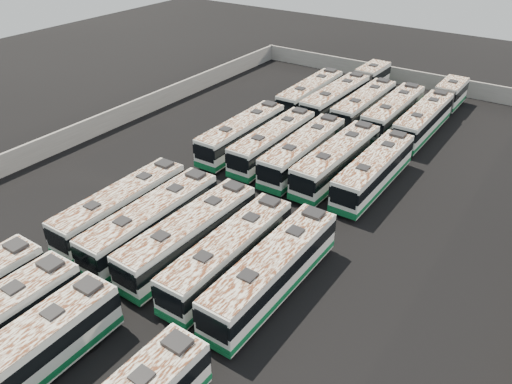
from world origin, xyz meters
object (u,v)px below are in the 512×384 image
bus_back_far_left (310,94)px  bus_midback_far_left (242,134)px  bus_midback_right (337,160)px  bus_midback_center (303,151)px  bus_front_center (14,365)px  bus_back_center (364,106)px  bus_midfront_left (152,221)px  bus_midfront_center (190,235)px  bus_back_far_right (433,111)px  bus_midback_far_right (374,171)px  bus_back_right (393,112)px  bus_midfront_far_right (273,271)px  bus_back_left (348,92)px  bus_midfront_far_left (122,206)px  bus_midfront_right (229,253)px  bus_midback_left (273,142)px

bus_back_far_left → bus_midback_far_left: bearing=-91.8°
bus_midback_right → bus_midback_center: bearing=-176.2°
bus_front_center → bus_back_center: size_ratio=1.01×
bus_midback_center → bus_midback_right: bearing=1.5°
bus_midfront_left → bus_midfront_center: size_ratio=1.00×
bus_midback_far_left → bus_back_far_right: size_ratio=0.64×
bus_midback_far_right → bus_back_right: 14.36m
bus_midfront_left → bus_midback_far_right: size_ratio=1.01×
bus_midfront_far_right → bus_back_center: size_ratio=1.02×
bus_back_far_left → bus_back_right: bus_back_right is taller
bus_back_left → bus_back_far_right: size_ratio=1.03×
bus_back_right → bus_back_far_left: bearing=-179.3°
bus_midfront_far_left → bus_back_left: bus_back_left is taller
bus_midfront_right → bus_midback_right: bearing=90.0°
bus_midfront_right → bus_midback_far_left: bus_midback_far_left is taller
bus_midfront_far_right → bus_back_far_left: bearing=115.1°
bus_back_far_left → bus_back_center: size_ratio=1.01×
bus_midback_far_right → bus_back_right: bearing=104.8°
bus_midfront_far_left → bus_midfront_center: 6.94m
bus_midfront_center → bus_back_left: bearing=97.3°
bus_midback_center → bus_back_center: bearing=89.2°
bus_front_center → bus_midfront_right: (3.56, 13.81, -0.04)m
bus_midfront_left → bus_midback_far_right: bus_midfront_left is taller
bus_front_center → bus_back_far_left: (-6.97, 44.16, -0.00)m
bus_midback_far_left → bus_midback_center: size_ratio=0.98×
bus_midfront_center → bus_midback_right: size_ratio=0.98×
bus_midback_left → bus_midback_center: bearing=-3.4°
bus_midfront_right → bus_midback_far_left: 19.52m
bus_midback_center → bus_back_far_left: 15.68m
bus_midback_center → bus_midback_right: bus_midback_right is taller
bus_midfront_left → bus_back_far_right: size_ratio=0.65×
bus_midfront_left → bus_back_far_left: bearing=96.1°
bus_back_left → bus_midfront_left: bearing=-89.1°
bus_front_center → bus_midfront_left: bus_front_center is taller
bus_back_center → bus_midback_far_left: bearing=-116.5°
bus_midfront_left → bus_midback_far_left: bearing=102.0°
bus_midback_left → bus_back_far_left: bearing=103.6°
bus_front_center → bus_back_left: bearing=93.6°
bus_front_center → bus_midback_right: (3.47, 30.29, 0.03)m
bus_midback_right → bus_back_far_right: size_ratio=0.66×
bus_back_left → bus_midback_far_right: bearing=-57.4°
bus_midfront_far_left → bus_back_right: bus_back_right is taller
bus_front_center → bus_midback_right: size_ratio=0.98×
bus_front_center → bus_back_far_left: 44.71m
bus_midback_far_left → bus_back_left: 17.77m
bus_midback_center → bus_midback_far_right: bearing=0.9°
bus_back_far_left → bus_midfront_far_right: bearing=-66.4°
bus_midfront_center → bus_midback_left: 16.77m
bus_midfront_right → bus_midfront_left: bearing=-179.0°
bus_back_right → bus_midfront_right: bearing=-89.7°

